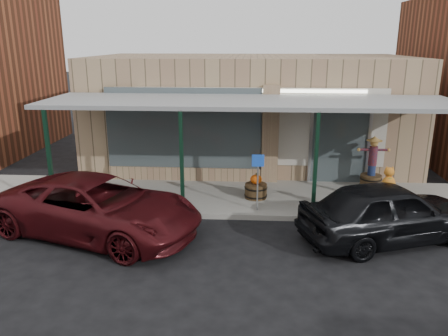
# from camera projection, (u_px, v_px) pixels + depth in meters

# --- Properties ---
(ground) EXTENTS (120.00, 120.00, 0.00)m
(ground) POSITION_uv_depth(u_px,v_px,m) (246.00, 254.00, 10.13)
(ground) COLOR black
(ground) RESTS_ON ground
(sidewalk) EXTENTS (40.00, 3.20, 0.15)m
(sidewalk) POSITION_uv_depth(u_px,v_px,m) (248.00, 198.00, 13.56)
(sidewalk) COLOR gray
(sidewalk) RESTS_ON ground
(storefront) EXTENTS (12.00, 6.25, 4.20)m
(storefront) POSITION_uv_depth(u_px,v_px,m) (250.00, 110.00, 17.36)
(storefront) COLOR #9C815F
(storefront) RESTS_ON ground
(awning) EXTENTS (12.00, 3.00, 3.04)m
(awning) POSITION_uv_depth(u_px,v_px,m) (249.00, 103.00, 12.69)
(awning) COLOR slate
(awning) RESTS_ON ground
(block_buildings_near) EXTENTS (61.00, 8.00, 8.00)m
(block_buildings_near) POSITION_uv_depth(u_px,v_px,m) (300.00, 66.00, 17.76)
(block_buildings_near) COLOR brown
(block_buildings_near) RESTS_ON ground
(barrel_scarecrow) EXTENTS (1.02, 0.86, 1.73)m
(barrel_scarecrow) POSITION_uv_depth(u_px,v_px,m) (372.00, 171.00, 14.05)
(barrel_scarecrow) COLOR #49331D
(barrel_scarecrow) RESTS_ON sidewalk
(barrel_pumpkin) EXTENTS (0.67, 0.67, 0.79)m
(barrel_pumpkin) POSITION_uv_depth(u_px,v_px,m) (256.00, 189.00, 13.26)
(barrel_pumpkin) COLOR #49331D
(barrel_pumpkin) RESTS_ON sidewalk
(handicap_sign) EXTENTS (0.34, 0.04, 1.62)m
(handicap_sign) POSITION_uv_depth(u_px,v_px,m) (258.00, 175.00, 12.08)
(handicap_sign) COLOR gray
(handicap_sign) RESTS_ON sidewalk
(parked_sedan) EXTENTS (4.78, 3.14, 1.66)m
(parked_sedan) POSITION_uv_depth(u_px,v_px,m) (390.00, 212.00, 10.62)
(parked_sedan) COLOR black
(parked_sedan) RESTS_ON ground
(car_maroon) EXTENTS (5.83, 4.02, 1.48)m
(car_maroon) POSITION_uv_depth(u_px,v_px,m) (98.00, 207.00, 10.99)
(car_maroon) COLOR #410D10
(car_maroon) RESTS_ON ground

